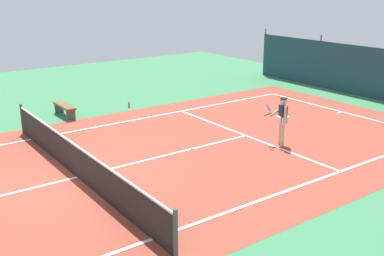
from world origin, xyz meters
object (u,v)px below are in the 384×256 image
tennis_ball_near_player (279,96)px  courtside_bench (64,107)px  tennis_net (76,161)px  tennis_player (282,118)px  tennis_ball_midcourt (192,148)px  water_bottle (129,105)px

tennis_ball_near_player → courtside_bench: 10.07m
tennis_net → tennis_ball_near_player: tennis_net is taller
tennis_net → tennis_ball_near_player: 12.30m
tennis_net → tennis_player: 6.88m
tennis_player → courtside_bench: tennis_player is taller
tennis_ball_near_player → courtside_bench: size_ratio=0.04×
courtside_bench → tennis_player: bearing=31.0°
tennis_ball_midcourt → tennis_ball_near_player: bearing=114.7°
tennis_net → tennis_ball_midcourt: tennis_net is taller
water_bottle → courtside_bench: bearing=-95.9°
tennis_net → tennis_ball_midcourt: 4.01m
tennis_net → courtside_bench: bearing=161.8°
tennis_ball_midcourt → tennis_player: bearing=63.0°
water_bottle → tennis_ball_midcourt: bearing=-8.7°
tennis_ball_midcourt → courtside_bench: 6.61m
courtside_bench → water_bottle: (0.29, 2.83, -0.25)m
tennis_player → courtside_bench: bearing=58.8°
courtside_bench → tennis_net: bearing=-18.2°
tennis_net → tennis_ball_near_player: bearing=106.9°
tennis_ball_near_player → water_bottle: water_bottle is taller
tennis_player → tennis_ball_midcourt: tennis_player is taller
tennis_net → tennis_ball_near_player: size_ratio=153.33×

